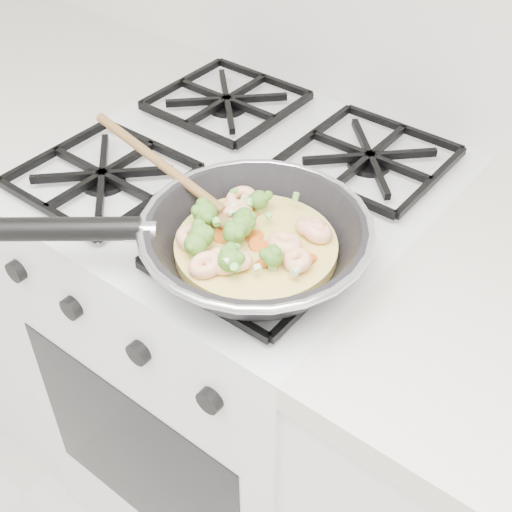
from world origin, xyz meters
The scene contains 3 objects.
stove centered at (0.00, 1.70, 0.46)m, with size 0.60×0.60×0.92m.
counter_left centered at (-0.80, 1.70, 0.45)m, with size 1.00×0.60×0.90m.
skillet centered at (0.16, 1.53, 0.96)m, with size 0.48×0.37×0.09m.
Camera 1 is at (0.58, 1.00, 1.53)m, focal length 48.27 mm.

